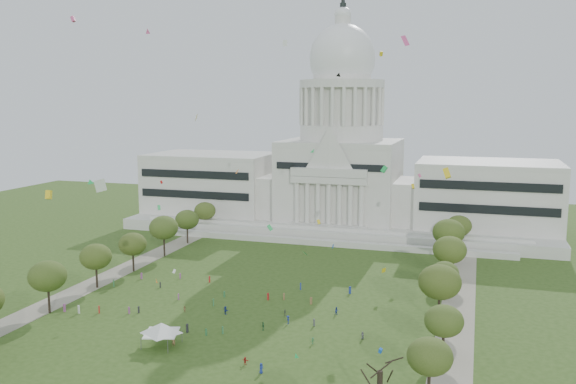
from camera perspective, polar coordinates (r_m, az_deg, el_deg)
The scene contains 32 objects.
ground at distance 137.73m, azimuth -5.76°, elevation -12.64°, with size 400.00×400.00×0.00m, color #2F4B17.
capitol at distance 238.56m, azimuth 4.95°, elevation 1.94°, with size 160.00×64.50×91.30m.
path_left at distance 184.80m, azimuth -15.93°, elevation -7.37°, with size 8.00×160.00×0.04m, color gray.
path_right at distance 155.98m, azimuth 15.61°, elevation -10.34°, with size 8.00×160.00×0.04m, color gray.
row_tree_r_0 at distance 107.00m, azimuth 13.13°, elevation -14.77°, with size 7.67×7.67×10.91m.
row_tree_l_1 at distance 154.66m, azimuth -21.58°, elevation -7.33°, with size 8.86×8.86×12.59m.
row_tree_r_1 at distance 123.55m, azimuth 14.39°, elevation -11.62°, with size 7.58×7.58×10.78m.
row_tree_l_2 at distance 170.90m, azimuth -17.55°, elevation -5.79°, with size 8.42×8.42×11.97m.
row_tree_r_2 at distance 141.23m, azimuth 14.02°, elevation -8.18°, with size 9.55×9.55×13.58m.
row_tree_l_3 at distance 183.89m, azimuth -14.34°, elevation -4.75°, with size 8.12×8.12×11.55m.
row_tree_r_3 at distance 158.30m, azimuth 14.46°, elevation -7.34°, with size 7.01×7.01×9.98m.
row_tree_l_4 at distance 199.19m, azimuth -11.56°, elevation -3.29°, with size 9.29×9.29×13.21m.
row_tree_r_4 at distance 172.77m, azimuth 14.89°, elevation -5.26°, with size 9.19×9.19×13.06m.
row_tree_l_5 at distance 215.98m, azimuth -9.43°, elevation -2.57°, with size 8.33×8.33×11.85m.
row_tree_r_5 at distance 192.32m, azimuth 14.80°, elevation -3.66°, with size 9.82×9.82×13.96m.
row_tree_l_6 at distance 232.71m, azimuth -7.78°, elevation -1.77°, with size 8.19×8.19×11.64m.
row_tree_r_6 at distance 210.08m, azimuth 15.70°, elevation -3.07°, with size 8.42×8.42×11.97m.
big_bare_tree at distance 99.63m, azimuth 8.62°, elevation -15.88°, with size 6.00×5.00×12.80m.
event_tent at distance 129.57m, azimuth -11.76°, elevation -12.32°, with size 11.29×11.29×5.07m.
person_0 at distance 132.47m, azimuth 6.99°, elevation -13.17°, with size 0.79×0.51×1.61m, color #4C4C51.
person_2 at distance 145.69m, azimuth 4.57°, elevation -11.02°, with size 0.91×0.56×1.87m, color navy.
person_3 at distance 139.71m, azimuth -0.01°, elevation -11.86°, with size 1.24×0.64×1.91m, color navy.
person_4 at distance 136.18m, azimuth -2.34°, elevation -12.43°, with size 1.11×0.61×1.90m, color #33723F.
person_5 at distance 146.28m, azimuth -5.87°, elevation -10.95°, with size 1.80×0.71×1.94m, color navy.
person_6 at distance 116.70m, azimuth -2.53°, elevation -16.14°, with size 0.95×0.62×1.95m, color navy.
person_7 at distance 130.00m, azimuth -10.66°, elevation -13.61°, with size 0.72×0.52×1.96m, color olive.
person_8 at distance 149.07m, azimuth -9.64°, elevation -10.73°, with size 0.73×0.45×1.51m, color olive.
person_9 at distance 129.17m, azimuth 2.34°, elevation -13.74°, with size 0.93×0.48×1.44m, color #33723F.
person_10 at distance 144.80m, azimuth -0.28°, elevation -11.20°, with size 0.89×0.49×1.52m, color #4C4C51.
person_11 at distance 120.31m, azimuth -4.03°, elevation -15.48°, with size 1.39×0.55×1.50m, color #B21E1E.
distant_crowd at distance 154.70m, azimuth -8.42°, elevation -9.93°, with size 62.54×37.70×1.95m.
kite_swarm at distance 134.05m, azimuth -3.72°, elevation 0.44°, with size 92.21×104.78×62.55m.
Camera 1 is at (51.15, -117.80, 49.77)m, focal length 38.00 mm.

